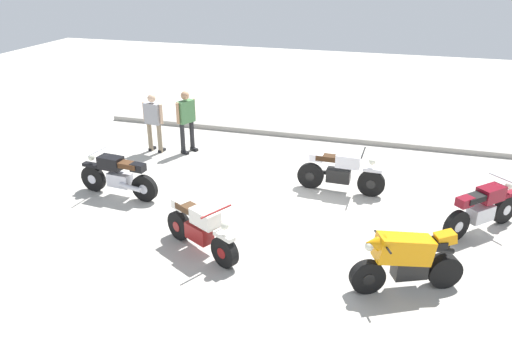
{
  "coord_description": "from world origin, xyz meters",
  "views": [
    {
      "loc": [
        2.31,
        -9.84,
        5.23
      ],
      "look_at": [
        -0.59,
        0.02,
        0.75
      ],
      "focal_mm": 34.72,
      "sensor_mm": 36.0,
      "label": 1
    }
  ],
  "objects_px": {
    "person_in_gray_shirt": "(153,119)",
    "person_in_green_shirt": "(186,117)",
    "motorcycle_silver_cruiser": "(340,172)",
    "motorcycle_cream_vintage": "(200,229)",
    "motorcycle_black_cruiser": "(118,176)",
    "motorcycle_maroon_cruiser": "(482,208)",
    "motorcycle_orange_sportbike": "(407,259)"
  },
  "relations": [
    {
      "from": "motorcycle_black_cruiser",
      "to": "motorcycle_maroon_cruiser",
      "type": "height_order",
      "value": "same"
    },
    {
      "from": "motorcycle_silver_cruiser",
      "to": "motorcycle_orange_sportbike",
      "type": "height_order",
      "value": "motorcycle_orange_sportbike"
    },
    {
      "from": "motorcycle_maroon_cruiser",
      "to": "person_in_gray_shirt",
      "type": "distance_m",
      "value": 8.76
    },
    {
      "from": "motorcycle_silver_cruiser",
      "to": "motorcycle_maroon_cruiser",
      "type": "bearing_deg",
      "value": -17.49
    },
    {
      "from": "motorcycle_black_cruiser",
      "to": "motorcycle_orange_sportbike",
      "type": "height_order",
      "value": "motorcycle_orange_sportbike"
    },
    {
      "from": "motorcycle_silver_cruiser",
      "to": "person_in_gray_shirt",
      "type": "xyz_separation_m",
      "value": [
        -5.46,
        1.16,
        0.45
      ]
    },
    {
      "from": "motorcycle_silver_cruiser",
      "to": "motorcycle_orange_sportbike",
      "type": "xyz_separation_m",
      "value": [
        1.56,
        -3.49,
        0.07
      ]
    },
    {
      "from": "motorcycle_cream_vintage",
      "to": "motorcycle_maroon_cruiser",
      "type": "height_order",
      "value": "motorcycle_maroon_cruiser"
    },
    {
      "from": "motorcycle_black_cruiser",
      "to": "motorcycle_cream_vintage",
      "type": "xyz_separation_m",
      "value": [
        2.75,
        -1.68,
        -0.03
      ]
    },
    {
      "from": "motorcycle_silver_cruiser",
      "to": "person_in_green_shirt",
      "type": "distance_m",
      "value": 4.8
    },
    {
      "from": "motorcycle_silver_cruiser",
      "to": "motorcycle_cream_vintage",
      "type": "distance_m",
      "value": 4.02
    },
    {
      "from": "motorcycle_maroon_cruiser",
      "to": "person_in_green_shirt",
      "type": "bearing_deg",
      "value": 116.98
    },
    {
      "from": "motorcycle_cream_vintage",
      "to": "motorcycle_maroon_cruiser",
      "type": "relative_size",
      "value": 1.14
    },
    {
      "from": "motorcycle_silver_cruiser",
      "to": "motorcycle_maroon_cruiser",
      "type": "distance_m",
      "value": 3.19
    },
    {
      "from": "motorcycle_silver_cruiser",
      "to": "motorcycle_maroon_cruiser",
      "type": "height_order",
      "value": "same"
    },
    {
      "from": "motorcycle_orange_sportbike",
      "to": "person_in_gray_shirt",
      "type": "bearing_deg",
      "value": -57.69
    },
    {
      "from": "motorcycle_cream_vintage",
      "to": "motorcycle_maroon_cruiser",
      "type": "xyz_separation_m",
      "value": [
        5.2,
        2.32,
        0.03
      ]
    },
    {
      "from": "person_in_gray_shirt",
      "to": "person_in_green_shirt",
      "type": "height_order",
      "value": "person_in_green_shirt"
    },
    {
      "from": "motorcycle_orange_sportbike",
      "to": "motorcycle_black_cruiser",
      "type": "bearing_deg",
      "value": -39.6
    },
    {
      "from": "motorcycle_orange_sportbike",
      "to": "motorcycle_silver_cruiser",
      "type": "bearing_deg",
      "value": -90.05
    },
    {
      "from": "motorcycle_black_cruiser",
      "to": "motorcycle_cream_vintage",
      "type": "relative_size",
      "value": 1.17
    },
    {
      "from": "person_in_gray_shirt",
      "to": "person_in_green_shirt",
      "type": "xyz_separation_m",
      "value": [
        0.9,
        0.25,
        0.06
      ]
    },
    {
      "from": "motorcycle_orange_sportbike",
      "to": "person_in_gray_shirt",
      "type": "distance_m",
      "value": 8.43
    },
    {
      "from": "motorcycle_cream_vintage",
      "to": "person_in_green_shirt",
      "type": "bearing_deg",
      "value": 144.95
    },
    {
      "from": "motorcycle_orange_sportbike",
      "to": "person_in_gray_shirt",
      "type": "height_order",
      "value": "person_in_gray_shirt"
    },
    {
      "from": "motorcycle_black_cruiser",
      "to": "person_in_gray_shirt",
      "type": "distance_m",
      "value": 2.93
    },
    {
      "from": "motorcycle_orange_sportbike",
      "to": "person_in_green_shirt",
      "type": "height_order",
      "value": "person_in_green_shirt"
    },
    {
      "from": "motorcycle_cream_vintage",
      "to": "motorcycle_maroon_cruiser",
      "type": "distance_m",
      "value": 5.7
    },
    {
      "from": "motorcycle_black_cruiser",
      "to": "motorcycle_cream_vintage",
      "type": "bearing_deg",
      "value": 154.44
    },
    {
      "from": "motorcycle_black_cruiser",
      "to": "person_in_green_shirt",
      "type": "distance_m",
      "value": 3.17
    },
    {
      "from": "motorcycle_orange_sportbike",
      "to": "motorcycle_maroon_cruiser",
      "type": "relative_size",
      "value": 1.19
    },
    {
      "from": "person_in_gray_shirt",
      "to": "person_in_green_shirt",
      "type": "distance_m",
      "value": 0.94
    }
  ]
}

